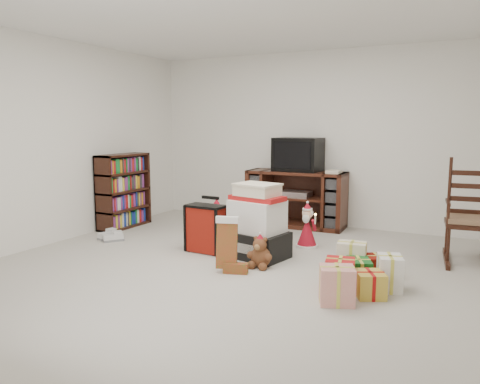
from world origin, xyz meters
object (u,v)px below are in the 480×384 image
Objects in this scene: bookshelf at (124,192)px; rocking_chair at (469,225)px; mrs_claus_figurine at (217,227)px; crt_television at (298,154)px; gift_cluster at (363,273)px; santa_figurine at (307,230)px; sneaker_pair at (110,237)px; tv_stand at (296,199)px; teddy_bear at (260,254)px; gift_pile at (257,226)px; red_suitcase at (206,228)px.

bookshelf is 0.91× the size of rocking_chair.
crt_television is (0.51, 1.44, 0.82)m from mrs_claus_figurine.
gift_cluster is at bearing -15.03° from bookshelf.
santa_figurine is 2.48m from sneaker_pair.
rocking_chair reaches higher than gift_cluster.
bookshelf is (-2.17, -1.17, 0.10)m from tv_stand.
teddy_bear is at bearing 17.76° from sneaker_pair.
gift_pile is 1.87m from crt_television.
santa_figurine is at bearing 72.52° from gift_pile.
tv_stand reaches higher than sneaker_pair.
crt_television reaches higher than tv_stand.
sneaker_pair is at bearing -136.17° from tv_stand.
gift_pile is 1.25× the size of red_suitcase.
red_suitcase is (-2.69, -0.96, -0.11)m from rocking_chair.
gift_pile is at bearing 10.65° from red_suitcase.
teddy_bear reaches higher than sneaker_pair.
gift_cluster is at bearing -49.99° from santa_figurine.
rocking_chair reaches higher than santa_figurine.
bookshelf is 2.54m from crt_television.
gift_cluster reaches higher than sneaker_pair.
rocking_chair is at bearing 22.75° from red_suitcase.
sneaker_pair is at bearing -171.97° from rocking_chair.
gift_pile reaches higher than tv_stand.
gift_cluster is at bearing -128.14° from rocking_chair.
mrs_claus_figurine is (-1.04, -0.35, 0.01)m from santa_figurine.
gift_cluster is at bearing -58.14° from tv_stand.
gift_pile is (0.18, -1.71, -0.05)m from tv_stand.
santa_figurine is 0.51× the size of gift_cluster.
red_suitcase is 0.38m from mrs_claus_figurine.
red_suitcase is at bearing 163.19° from teddy_bear.
rocking_chair is at bearing 36.50° from sneaker_pair.
mrs_claus_figurine is (1.67, -0.25, -0.29)m from bookshelf.
tv_stand is 4.46× the size of teddy_bear.
rocking_chair is 4.21m from sneaker_pair.
crt_television reaches higher than teddy_bear.
rocking_chair reaches higher than bookshelf.
tv_stand is 1.52m from mrs_claus_figurine.
teddy_bear is 2.27m from crt_television.
bookshelf is at bearing 178.20° from rocking_chair.
sneaker_pair is (-4.07, -1.03, -0.35)m from rocking_chair.
red_suitcase is at bearing -143.07° from santa_figurine.
rocking_chair is at bearing 7.77° from santa_figurine.
bookshelf is 1.71m from mrs_claus_figurine.
red_suitcase is 2.01m from crt_television.
santa_figurine reaches higher than teddy_bear.
tv_stand is 2.59× the size of santa_figurine.
santa_figurine is at bearing -62.81° from crt_television.
teddy_bear is (0.37, -2.04, -0.26)m from tv_stand.
tv_stand is 1.85m from red_suitcase.
rocking_chair is (4.43, 0.34, -0.11)m from bookshelf.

